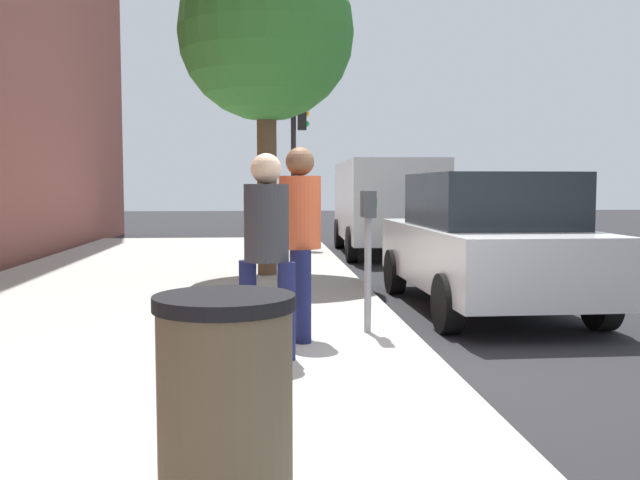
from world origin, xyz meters
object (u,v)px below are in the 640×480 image
at_px(trash_bin, 226,414).
at_px(street_tree, 266,34).
at_px(traffic_signal, 298,145).
at_px(pedestrian_at_meter, 300,225).
at_px(parked_sedan_near, 485,241).
at_px(pedestrian_bystander, 267,239).
at_px(parked_van_far, 385,201).
at_px(parking_meter, 368,231).

bearing_deg(trash_bin, street_tree, -1.42).
bearing_deg(street_tree, traffic_signal, -8.63).
bearing_deg(trash_bin, pedestrian_at_meter, -7.71).
bearing_deg(parked_sedan_near, pedestrian_bystander, 135.80).
bearing_deg(parked_sedan_near, parked_van_far, 0.01).
height_order(parking_meter, pedestrian_bystander, pedestrian_bystander).
bearing_deg(pedestrian_at_meter, street_tree, 88.30).
relative_size(pedestrian_bystander, street_tree, 0.32).
bearing_deg(traffic_signal, street_tree, 171.37).
bearing_deg(pedestrian_at_meter, parking_meter, 13.83).
distance_m(parking_meter, traffic_signal, 9.69).
bearing_deg(pedestrian_at_meter, trash_bin, -102.80).
xyz_separation_m(pedestrian_bystander, trash_bin, (-3.00, 0.18, -0.51)).
bearing_deg(pedestrian_bystander, trash_bin, -153.29).
relative_size(parked_sedan_near, parked_van_far, 0.84).
distance_m(pedestrian_at_meter, pedestrian_bystander, 0.80).
distance_m(pedestrian_at_meter, parked_van_far, 9.99).
bearing_deg(parked_van_far, parking_meter, 169.08).
xyz_separation_m(pedestrian_at_meter, parked_van_far, (9.67, -2.51, 0.02)).
bearing_deg(parking_meter, pedestrian_at_meter, 108.92).
bearing_deg(street_tree, trash_bin, 178.58).
xyz_separation_m(parking_meter, traffic_signal, (9.59, 0.23, 1.41)).
xyz_separation_m(pedestrian_at_meter, trash_bin, (-3.73, 0.50, -0.58)).
relative_size(pedestrian_at_meter, street_tree, 0.34).
bearing_deg(pedestrian_bystander, parked_sedan_near, -13.98).
relative_size(street_tree, trash_bin, 5.31).
bearing_deg(parking_meter, pedestrian_bystander, 133.60).
bearing_deg(parked_sedan_near, street_tree, 45.82).
height_order(street_tree, trash_bin, street_tree).
height_order(pedestrian_bystander, street_tree, street_tree).
bearing_deg(trash_bin, parked_sedan_near, -27.00).
xyz_separation_m(parked_sedan_near, traffic_signal, (7.64, 2.05, 1.68)).
xyz_separation_m(pedestrian_bystander, parked_van_far, (10.39, -2.83, 0.09)).
bearing_deg(traffic_signal, parked_sedan_near, -164.98).
height_order(parked_van_far, traffic_signal, traffic_signal).
xyz_separation_m(parking_meter, parked_sedan_near, (1.95, -1.82, -0.27)).
height_order(parked_van_far, trash_bin, parked_van_far).
bearing_deg(parking_meter, street_tree, 11.83).
relative_size(traffic_signal, trash_bin, 3.56).
xyz_separation_m(pedestrian_at_meter, pedestrian_bystander, (-0.72, 0.32, -0.07)).
bearing_deg(traffic_signal, trash_bin, 175.94).
height_order(parked_sedan_near, parked_van_far, parked_van_far).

